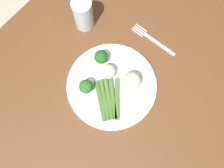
{
  "coord_description": "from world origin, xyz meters",
  "views": [
    {
      "loc": [
        -0.15,
        -0.13,
        1.46
      ],
      "look_at": [
        0.0,
        -0.01,
        0.77
      ],
      "focal_mm": 37.89,
      "sensor_mm": 36.0,
      "label": 1
    }
  ],
  "objects_px": {
    "plate": "(112,85)",
    "cauliflower_front_left": "(108,72)",
    "cauliflower_back_right": "(132,81)",
    "water_glass": "(83,14)",
    "asparagus_bundle": "(108,99)",
    "fork": "(153,40)",
    "dining_table": "(110,94)",
    "broccoli_back": "(101,57)",
    "broccoli_front": "(86,87)"
  },
  "relations": [
    {
      "from": "plate",
      "to": "cauliflower_front_left",
      "type": "bearing_deg",
      "value": 58.1
    },
    {
      "from": "cauliflower_back_right",
      "to": "water_glass",
      "type": "distance_m",
      "value": 0.26
    },
    {
      "from": "asparagus_bundle",
      "to": "fork",
      "type": "relative_size",
      "value": 0.79
    },
    {
      "from": "dining_table",
      "to": "cauliflower_back_right",
      "type": "distance_m",
      "value": 0.17
    },
    {
      "from": "broccoli_back",
      "to": "water_glass",
      "type": "distance_m",
      "value": 0.15
    },
    {
      "from": "cauliflower_front_left",
      "to": "plate",
      "type": "bearing_deg",
      "value": -121.9
    },
    {
      "from": "cauliflower_front_left",
      "to": "water_glass",
      "type": "distance_m",
      "value": 0.2
    },
    {
      "from": "dining_table",
      "to": "plate",
      "type": "relative_size",
      "value": 4.26
    },
    {
      "from": "cauliflower_back_right",
      "to": "fork",
      "type": "xyz_separation_m",
      "value": [
        0.17,
        0.04,
        -0.04
      ]
    },
    {
      "from": "dining_table",
      "to": "broccoli_back",
      "type": "bearing_deg",
      "value": 58.47
    },
    {
      "from": "fork",
      "to": "water_glass",
      "type": "distance_m",
      "value": 0.24
    },
    {
      "from": "broccoli_front",
      "to": "cauliflower_front_left",
      "type": "distance_m",
      "value": 0.08
    },
    {
      "from": "broccoli_front",
      "to": "water_glass",
      "type": "height_order",
      "value": "water_glass"
    },
    {
      "from": "broccoli_front",
      "to": "cauliflower_back_right",
      "type": "height_order",
      "value": "cauliflower_back_right"
    },
    {
      "from": "dining_table",
      "to": "cauliflower_back_right",
      "type": "xyz_separation_m",
      "value": [
        0.04,
        -0.05,
        0.16
      ]
    },
    {
      "from": "fork",
      "to": "asparagus_bundle",
      "type": "bearing_deg",
      "value": 93.17
    },
    {
      "from": "plate",
      "to": "water_glass",
      "type": "xyz_separation_m",
      "value": [
        0.11,
        0.21,
        0.05
      ]
    },
    {
      "from": "broccoli_back",
      "to": "fork",
      "type": "height_order",
      "value": "broccoli_back"
    },
    {
      "from": "plate",
      "to": "broccoli_front",
      "type": "distance_m",
      "value": 0.09
    },
    {
      "from": "plate",
      "to": "asparagus_bundle",
      "type": "bearing_deg",
      "value": -153.24
    },
    {
      "from": "dining_table",
      "to": "broccoli_front",
      "type": "bearing_deg",
      "value": 144.19
    },
    {
      "from": "asparagus_bundle",
      "to": "water_glass",
      "type": "bearing_deg",
      "value": 7.51
    },
    {
      "from": "cauliflower_front_left",
      "to": "broccoli_back",
      "type": "bearing_deg",
      "value": 65.18
    },
    {
      "from": "broccoli_front",
      "to": "fork",
      "type": "bearing_deg",
      "value": -11.67
    },
    {
      "from": "plate",
      "to": "cauliflower_back_right",
      "type": "xyz_separation_m",
      "value": [
        0.04,
        -0.04,
        0.03
      ]
    },
    {
      "from": "asparagus_bundle",
      "to": "cauliflower_front_left",
      "type": "height_order",
      "value": "cauliflower_front_left"
    },
    {
      "from": "asparagus_bundle",
      "to": "cauliflower_back_right",
      "type": "distance_m",
      "value": 0.09
    },
    {
      "from": "dining_table",
      "to": "cauliflower_back_right",
      "type": "bearing_deg",
      "value": -50.41
    },
    {
      "from": "cauliflower_front_left",
      "to": "water_glass",
      "type": "relative_size",
      "value": 0.4
    },
    {
      "from": "asparagus_bundle",
      "to": "fork",
      "type": "distance_m",
      "value": 0.25
    },
    {
      "from": "water_glass",
      "to": "fork",
      "type": "bearing_deg",
      "value": -66.1
    },
    {
      "from": "asparagus_bundle",
      "to": "fork",
      "type": "xyz_separation_m",
      "value": [
        0.25,
        0.02,
        -0.02
      ]
    },
    {
      "from": "broccoli_back",
      "to": "water_glass",
      "type": "relative_size",
      "value": 0.46
    },
    {
      "from": "water_glass",
      "to": "broccoli_back",
      "type": "bearing_deg",
      "value": -118.41
    },
    {
      "from": "dining_table",
      "to": "asparagus_bundle",
      "type": "bearing_deg",
      "value": -144.8
    },
    {
      "from": "broccoli_front",
      "to": "water_glass",
      "type": "xyz_separation_m",
      "value": [
        0.17,
        0.16,
        0.01
      ]
    },
    {
      "from": "broccoli_front",
      "to": "water_glass",
      "type": "relative_size",
      "value": 0.45
    },
    {
      "from": "broccoli_front",
      "to": "cauliflower_back_right",
      "type": "relative_size",
      "value": 0.95
    },
    {
      "from": "broccoli_front",
      "to": "plate",
      "type": "bearing_deg",
      "value": -39.59
    },
    {
      "from": "cauliflower_back_right",
      "to": "fork",
      "type": "height_order",
      "value": "cauliflower_back_right"
    },
    {
      "from": "broccoli_front",
      "to": "asparagus_bundle",
      "type": "bearing_deg",
      "value": -77.68
    },
    {
      "from": "fork",
      "to": "plate",
      "type": "bearing_deg",
      "value": 87.83
    },
    {
      "from": "dining_table",
      "to": "broccoli_back",
      "type": "distance_m",
      "value": 0.18
    },
    {
      "from": "water_glass",
      "to": "dining_table",
      "type": "bearing_deg",
      "value": -119.48
    },
    {
      "from": "asparagus_bundle",
      "to": "water_glass",
      "type": "distance_m",
      "value": 0.28
    },
    {
      "from": "broccoli_back",
      "to": "fork",
      "type": "distance_m",
      "value": 0.19
    },
    {
      "from": "broccoli_back",
      "to": "water_glass",
      "type": "bearing_deg",
      "value": 61.59
    },
    {
      "from": "plate",
      "to": "broccoli_front",
      "type": "bearing_deg",
      "value": 140.41
    },
    {
      "from": "fork",
      "to": "water_glass",
      "type": "xyz_separation_m",
      "value": [
        -0.09,
        0.21,
        0.05
      ]
    },
    {
      "from": "broccoli_back",
      "to": "plate",
      "type": "bearing_deg",
      "value": -117.81
    }
  ]
}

